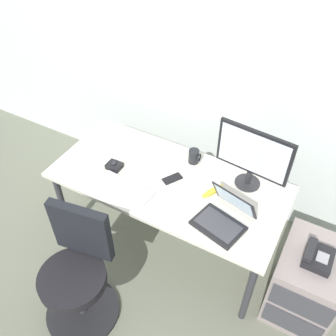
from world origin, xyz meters
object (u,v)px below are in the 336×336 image
(trackball_mouse, at_px, (114,166))
(banana, at_px, (213,191))
(desk_phone, at_px, (317,257))
(laptop, at_px, (224,216))
(keyboard, at_px, (126,187))
(coffee_mug, at_px, (194,156))
(cell_phone, at_px, (172,179))
(office_chair, at_px, (78,274))
(paper_notepad, at_px, (161,153))
(monitor_main, at_px, (253,155))
(file_cabinet, at_px, (306,282))

(trackball_mouse, height_order, banana, trackball_mouse)
(desk_phone, xyz_separation_m, laptop, (-0.60, -0.09, 0.14))
(keyboard, bearing_deg, coffee_mug, 58.65)
(keyboard, relative_size, cell_phone, 2.94)
(banana, bearing_deg, laptop, -49.89)
(keyboard, bearing_deg, office_chair, -91.63)
(office_chair, bearing_deg, laptop, 41.41)
(coffee_mug, height_order, banana, coffee_mug)
(laptop, relative_size, coffee_mug, 3.47)
(desk_phone, xyz_separation_m, trackball_mouse, (-1.50, -0.02, 0.11))
(desk_phone, relative_size, paper_notepad, 0.96)
(monitor_main, height_order, coffee_mug, monitor_main)
(banana, bearing_deg, paper_notepad, 160.01)
(laptop, height_order, coffee_mug, laptop)
(office_chair, distance_m, keyboard, 0.66)
(coffee_mug, xyz_separation_m, cell_phone, (-0.05, -0.24, -0.05))
(keyboard, relative_size, coffee_mug, 3.79)
(file_cabinet, xyz_separation_m, paper_notepad, (-1.28, 0.27, 0.42))
(file_cabinet, height_order, paper_notepad, paper_notepad)
(cell_phone, height_order, banana, banana)
(keyboard, xyz_separation_m, coffee_mug, (0.30, 0.48, 0.04))
(paper_notepad, bearing_deg, keyboard, -94.62)
(office_chair, relative_size, monitor_main, 1.78)
(laptop, distance_m, coffee_mug, 0.59)
(laptop, distance_m, trackball_mouse, 0.91)
(laptop, relative_size, paper_notepad, 1.84)
(coffee_mug, bearing_deg, trackball_mouse, -144.59)
(file_cabinet, height_order, cell_phone, cell_phone)
(trackball_mouse, bearing_deg, monitor_main, 19.36)
(trackball_mouse, bearing_deg, cell_phone, 13.59)
(paper_notepad, bearing_deg, cell_phone, -44.44)
(desk_phone, xyz_separation_m, paper_notepad, (-1.28, 0.29, 0.09))
(monitor_main, distance_m, coffee_mug, 0.48)
(cell_phone, bearing_deg, paper_notepad, 166.56)
(desk_phone, bearing_deg, file_cabinet, 63.22)
(monitor_main, xyz_separation_m, trackball_mouse, (-0.92, -0.32, -0.25))
(trackball_mouse, relative_size, banana, 0.58)
(desk_phone, distance_m, paper_notepad, 1.31)
(desk_phone, relative_size, office_chair, 0.22)
(banana, bearing_deg, office_chair, -124.08)
(paper_notepad, distance_m, cell_phone, 0.29)
(paper_notepad, bearing_deg, desk_phone, -12.77)
(keyboard, xyz_separation_m, banana, (0.55, 0.26, 0.01))
(desk_phone, relative_size, laptop, 0.52)
(keyboard, relative_size, banana, 2.20)
(banana, bearing_deg, trackball_mouse, -170.91)
(office_chair, height_order, keyboard, office_chair)
(office_chair, bearing_deg, desk_phone, 28.93)
(office_chair, xyz_separation_m, coffee_mug, (0.31, 1.06, 0.35))
(trackball_mouse, height_order, paper_notepad, trackball_mouse)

